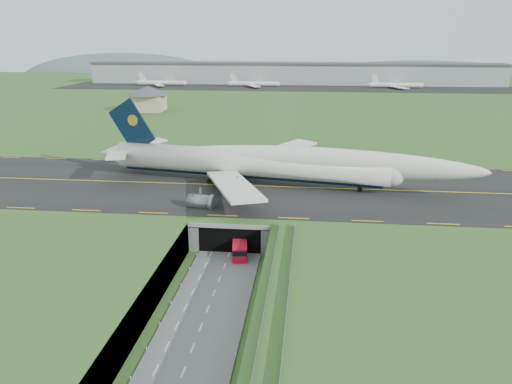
# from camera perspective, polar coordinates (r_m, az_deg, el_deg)

# --- Properties ---
(ground) EXTENTS (900.00, 900.00, 0.00)m
(ground) POSITION_cam_1_polar(r_m,az_deg,el_deg) (89.45, -3.84, -9.09)
(ground) COLOR #2F5A24
(ground) RESTS_ON ground
(airfield_deck) EXTENTS (800.00, 800.00, 6.00)m
(airfield_deck) POSITION_cam_1_polar(r_m,az_deg,el_deg) (88.16, -3.87, -7.35)
(airfield_deck) COLOR gray
(airfield_deck) RESTS_ON ground
(trench_road) EXTENTS (12.00, 75.00, 0.20)m
(trench_road) POSITION_cam_1_polar(r_m,az_deg,el_deg) (82.87, -4.75, -11.32)
(trench_road) COLOR slate
(trench_road) RESTS_ON ground
(taxiway) EXTENTS (800.00, 44.00, 0.18)m
(taxiway) POSITION_cam_1_polar(r_m,az_deg,el_deg) (117.65, -1.11, 0.71)
(taxiway) COLOR black
(taxiway) RESTS_ON airfield_deck
(tunnel_portal) EXTENTS (17.00, 22.30, 6.00)m
(tunnel_portal) POSITION_cam_1_polar(r_m,az_deg,el_deg) (103.25, -2.27, -3.33)
(tunnel_portal) COLOR gray
(tunnel_portal) RESTS_ON ground
(guideway) EXTENTS (3.00, 53.00, 7.05)m
(guideway) POSITION_cam_1_polar(r_m,az_deg,el_deg) (68.99, 2.49, -12.62)
(guideway) COLOR #A8A8A3
(guideway) RESTS_ON ground
(jumbo_jet) EXTENTS (93.01, 59.50, 19.98)m
(jumbo_jet) POSITION_cam_1_polar(r_m,az_deg,el_deg) (117.04, 2.05, 3.29)
(jumbo_jet) COLOR white
(jumbo_jet) RESTS_ON ground
(shuttle_tram) EXTENTS (3.74, 7.55, 2.96)m
(shuttle_tram) POSITION_cam_1_polar(r_m,az_deg,el_deg) (94.39, -1.88, -6.49)
(shuttle_tram) COLOR red
(shuttle_tram) RESTS_ON ground
(service_building) EXTENTS (22.36, 22.36, 11.56)m
(service_building) POSITION_cam_1_polar(r_m,az_deg,el_deg) (244.66, -12.25, 10.64)
(service_building) COLOR #C6BB8F
(service_building) RESTS_ON ground
(cargo_terminal) EXTENTS (320.00, 67.00, 15.60)m
(cargo_terminal) POSITION_cam_1_polar(r_m,az_deg,el_deg) (379.36, 4.16, 13.40)
(cargo_terminal) COLOR #B2B2B2
(cargo_terminal) RESTS_ON ground
(distant_hills) EXTENTS (700.00, 91.00, 60.00)m
(distant_hills) POSITION_cam_1_polar(r_m,az_deg,el_deg) (513.07, 12.11, 12.08)
(distant_hills) COLOR slate
(distant_hills) RESTS_ON ground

